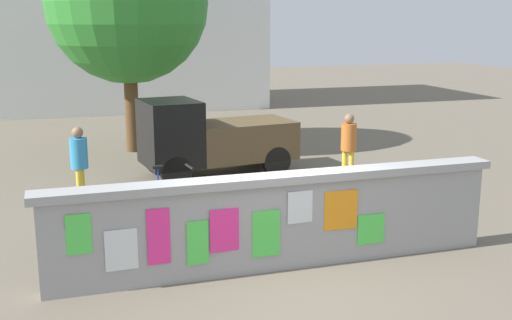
{
  "coord_description": "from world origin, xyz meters",
  "views": [
    {
      "loc": [
        -3.03,
        -8.35,
        3.66
      ],
      "look_at": [
        0.12,
        1.51,
        1.33
      ],
      "focal_mm": 44.04,
      "sensor_mm": 36.0,
      "label": 1
    }
  ],
  "objects_px": {
    "auto_rickshaw_truck": "(211,138)",
    "bicycle_near": "(100,227)",
    "motorcycle": "(258,200)",
    "person_bystander": "(349,142)",
    "tree_roadside": "(127,3)",
    "person_walking": "(79,159)",
    "bicycle_far": "(166,195)"
  },
  "relations": [
    {
      "from": "auto_rickshaw_truck",
      "to": "bicycle_near",
      "type": "distance_m",
      "value": 5.16
    },
    {
      "from": "auto_rickshaw_truck",
      "to": "tree_roadside",
      "type": "distance_m",
      "value": 4.88
    },
    {
      "from": "auto_rickshaw_truck",
      "to": "motorcycle",
      "type": "height_order",
      "value": "auto_rickshaw_truck"
    },
    {
      "from": "bicycle_near",
      "to": "person_bystander",
      "type": "xyz_separation_m",
      "value": [
        5.59,
        2.4,
        0.62
      ]
    },
    {
      "from": "bicycle_far",
      "to": "person_bystander",
      "type": "distance_m",
      "value": 4.37
    },
    {
      "from": "bicycle_far",
      "to": "person_walking",
      "type": "relative_size",
      "value": 1.05
    },
    {
      "from": "bicycle_near",
      "to": "person_walking",
      "type": "relative_size",
      "value": 1.04
    },
    {
      "from": "bicycle_far",
      "to": "person_bystander",
      "type": "bearing_deg",
      "value": 11.36
    },
    {
      "from": "bicycle_near",
      "to": "person_bystander",
      "type": "distance_m",
      "value": 6.12
    },
    {
      "from": "auto_rickshaw_truck",
      "to": "tree_roadside",
      "type": "height_order",
      "value": "tree_roadside"
    },
    {
      "from": "auto_rickshaw_truck",
      "to": "bicycle_near",
      "type": "relative_size",
      "value": 2.23
    },
    {
      "from": "person_walking",
      "to": "person_bystander",
      "type": "xyz_separation_m",
      "value": [
        5.78,
        -0.05,
        0.0
      ]
    },
    {
      "from": "auto_rickshaw_truck",
      "to": "person_bystander",
      "type": "bearing_deg",
      "value": -34.26
    },
    {
      "from": "person_walking",
      "to": "tree_roadside",
      "type": "distance_m",
      "value": 6.27
    },
    {
      "from": "bicycle_near",
      "to": "person_bystander",
      "type": "relative_size",
      "value": 1.04
    },
    {
      "from": "motorcycle",
      "to": "person_walking",
      "type": "relative_size",
      "value": 1.17
    },
    {
      "from": "auto_rickshaw_truck",
      "to": "person_walking",
      "type": "relative_size",
      "value": 2.32
    },
    {
      "from": "auto_rickshaw_truck",
      "to": "tree_roadside",
      "type": "relative_size",
      "value": 0.6
    },
    {
      "from": "bicycle_far",
      "to": "tree_roadside",
      "type": "height_order",
      "value": "tree_roadside"
    },
    {
      "from": "person_walking",
      "to": "person_bystander",
      "type": "height_order",
      "value": "same"
    },
    {
      "from": "person_walking",
      "to": "person_bystander",
      "type": "distance_m",
      "value": 5.78
    },
    {
      "from": "bicycle_far",
      "to": "tree_roadside",
      "type": "bearing_deg",
      "value": 88.97
    },
    {
      "from": "bicycle_near",
      "to": "person_walking",
      "type": "height_order",
      "value": "person_walking"
    },
    {
      "from": "auto_rickshaw_truck",
      "to": "bicycle_near",
      "type": "xyz_separation_m",
      "value": [
        -2.89,
        -4.24,
        -0.54
      ]
    },
    {
      "from": "bicycle_near",
      "to": "person_walking",
      "type": "xyz_separation_m",
      "value": [
        -0.19,
        2.45,
        0.62
      ]
    },
    {
      "from": "person_walking",
      "to": "motorcycle",
      "type": "bearing_deg",
      "value": -34.65
    },
    {
      "from": "motorcycle",
      "to": "person_bystander",
      "type": "xyz_separation_m",
      "value": [
        2.77,
        2.03,
        0.52
      ]
    },
    {
      "from": "person_walking",
      "to": "tree_roadside",
      "type": "height_order",
      "value": "tree_roadside"
    },
    {
      "from": "tree_roadside",
      "to": "person_walking",
      "type": "bearing_deg",
      "value": -107.58
    },
    {
      "from": "bicycle_near",
      "to": "tree_roadside",
      "type": "relative_size",
      "value": 0.27
    },
    {
      "from": "auto_rickshaw_truck",
      "to": "person_walking",
      "type": "xyz_separation_m",
      "value": [
        -3.08,
        -1.79,
        0.09
      ]
    },
    {
      "from": "auto_rickshaw_truck",
      "to": "person_bystander",
      "type": "relative_size",
      "value": 2.32
    }
  ]
}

